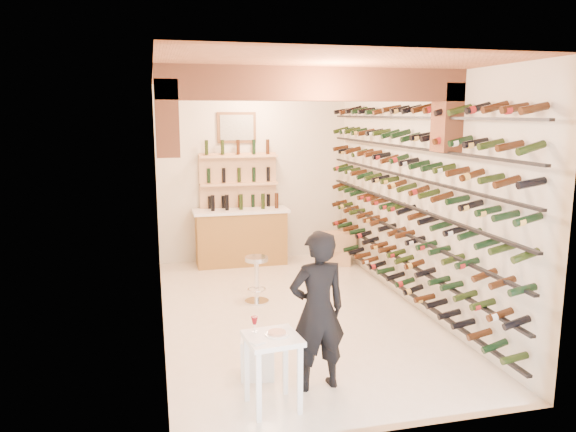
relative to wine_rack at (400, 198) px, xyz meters
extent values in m
plane|color=silver|center=(-1.53, 0.00, -1.55)|extent=(6.00, 6.00, 0.00)
cube|color=beige|center=(-1.53, 3.00, 0.05)|extent=(3.50, 0.02, 3.20)
cube|color=beige|center=(-1.53, -3.00, 0.05)|extent=(3.50, 0.02, 3.20)
cube|color=beige|center=(-3.28, 0.00, 0.05)|extent=(0.02, 6.00, 3.20)
cube|color=beige|center=(0.22, 0.00, 0.05)|extent=(0.02, 6.00, 3.20)
cube|color=#A65F3B|center=(-1.53, 0.00, 1.65)|extent=(3.50, 6.00, 0.02)
cube|color=#995535|center=(-1.53, -1.00, 1.47)|extent=(3.50, 0.35, 0.36)
cube|color=#995535|center=(-3.16, -1.00, 1.10)|extent=(0.24, 0.35, 0.80)
cube|color=#995535|center=(0.10, -1.00, 1.10)|extent=(0.24, 0.35, 0.80)
cube|color=black|center=(0.06, 0.00, -1.30)|extent=(0.06, 5.70, 0.03)
cube|color=black|center=(0.06, 0.00, -0.90)|extent=(0.06, 5.70, 0.03)
cube|color=black|center=(0.06, 0.00, -0.50)|extent=(0.06, 5.70, 0.03)
cube|color=black|center=(0.06, 0.00, -0.10)|extent=(0.06, 5.70, 0.03)
cube|color=black|center=(0.06, 0.00, 0.30)|extent=(0.06, 5.70, 0.03)
cube|color=black|center=(0.06, 0.00, 0.70)|extent=(0.06, 5.70, 0.03)
cube|color=black|center=(0.06, 0.00, 1.10)|extent=(0.06, 5.70, 0.03)
cube|color=olive|center=(-1.83, 2.65, -1.07)|extent=(1.60, 0.55, 0.96)
cube|color=white|center=(-1.83, 2.65, -0.56)|extent=(1.70, 0.62, 0.05)
cube|color=tan|center=(-1.83, 2.92, -0.55)|extent=(1.40, 0.10, 2.00)
cube|color=tan|center=(-1.83, 2.82, -1.10)|extent=(1.40, 0.28, 0.04)
cube|color=tan|center=(-1.83, 2.82, -0.60)|extent=(1.40, 0.28, 0.04)
cube|color=tan|center=(-1.83, 2.82, -0.10)|extent=(1.40, 0.28, 0.04)
cube|color=tan|center=(-1.83, 2.82, 0.40)|extent=(1.40, 0.28, 0.04)
cube|color=brown|center=(-1.83, 2.97, 0.90)|extent=(0.70, 0.04, 0.55)
cube|color=#99998C|center=(-1.83, 2.94, 0.90)|extent=(0.60, 0.01, 0.45)
cube|color=white|center=(-2.33, -2.37, -0.87)|extent=(0.53, 0.53, 0.05)
cube|color=white|center=(-2.50, -2.58, -1.22)|extent=(0.05, 0.05, 0.66)
cube|color=white|center=(-2.11, -2.54, -1.22)|extent=(0.05, 0.05, 0.66)
cube|color=white|center=(-2.55, -2.20, -1.22)|extent=(0.05, 0.05, 0.66)
cube|color=white|center=(-2.16, -2.15, -1.22)|extent=(0.05, 0.05, 0.66)
cylinder|color=white|center=(-2.28, -2.35, -0.84)|extent=(0.22, 0.22, 0.01)
cylinder|color=#BF7266|center=(-2.28, -2.35, -0.82)|extent=(0.17, 0.17, 0.02)
cube|color=white|center=(-2.50, -2.48, -0.84)|extent=(0.15, 0.15, 0.01)
cylinder|color=white|center=(-2.47, -2.23, -0.84)|extent=(0.07, 0.07, 0.00)
cylinder|color=white|center=(-2.47, -2.23, -0.80)|extent=(0.01, 0.01, 0.08)
cone|color=#5B070E|center=(-2.47, -2.23, -0.73)|extent=(0.07, 0.07, 0.07)
cube|color=white|center=(-2.35, -1.71, -1.34)|extent=(0.40, 0.40, 0.43)
imported|color=black|center=(-1.82, -2.10, -0.74)|extent=(0.63, 0.45, 1.61)
cylinder|color=silver|center=(-1.94, 0.54, -1.54)|extent=(0.35, 0.35, 0.03)
cylinder|color=silver|center=(-1.94, 0.54, -1.22)|extent=(0.07, 0.07, 0.61)
cylinder|color=silver|center=(-1.94, 0.54, -0.90)|extent=(0.33, 0.33, 0.06)
torus|color=silver|center=(-1.94, 0.54, -1.36)|extent=(0.27, 0.27, 0.02)
cube|color=tan|center=(-0.13, 2.20, -1.41)|extent=(0.55, 0.47, 0.28)
cube|color=tan|center=(-0.13, 2.20, -1.11)|extent=(0.57, 0.41, 0.32)
camera|label=1|loc=(-3.32, -7.02, 1.16)|focal=34.47mm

